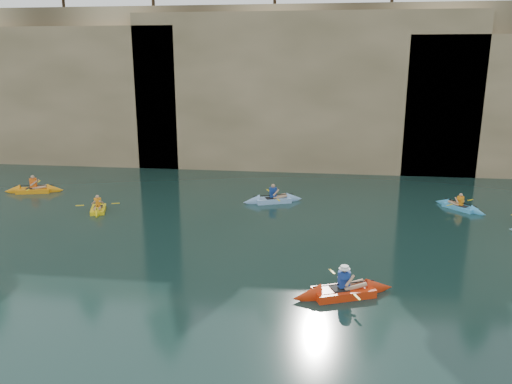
# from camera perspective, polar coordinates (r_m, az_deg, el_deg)

# --- Properties ---
(ground) EXTENTS (160.00, 160.00, 0.00)m
(ground) POSITION_cam_1_polar(r_m,az_deg,el_deg) (16.10, -6.28, -14.39)
(ground) COLOR black
(ground) RESTS_ON ground
(cliff) EXTENTS (70.00, 16.00, 12.00)m
(cliff) POSITION_cam_1_polar(r_m,az_deg,el_deg) (43.78, 3.13, 12.44)
(cliff) COLOR tan
(cliff) RESTS_ON ground
(cliff_slab_west) EXTENTS (26.00, 2.40, 10.56)m
(cliff_slab_west) POSITION_cam_1_polar(r_m,az_deg,el_deg) (43.27, -25.70, 10.04)
(cliff_slab_west) COLOR tan
(cliff_slab_west) RESTS_ON ground
(cliff_slab_center) EXTENTS (24.00, 2.40, 11.40)m
(cliff_slab_center) POSITION_cam_1_polar(r_m,az_deg,el_deg) (36.30, 5.36, 11.43)
(cliff_slab_center) COLOR tan
(cliff_slab_center) RESTS_ON ground
(sea_cave_west) EXTENTS (4.50, 1.00, 4.00)m
(sea_cave_west) POSITION_cam_1_polar(r_m,az_deg,el_deg) (41.99, -23.38, 5.66)
(sea_cave_west) COLOR black
(sea_cave_west) RESTS_ON ground
(sea_cave_center) EXTENTS (3.50, 1.00, 3.20)m
(sea_cave_center) POSITION_cam_1_polar(r_m,az_deg,el_deg) (36.88, -4.23, 5.09)
(sea_cave_center) COLOR black
(sea_cave_center) RESTS_ON ground
(sea_cave_east) EXTENTS (5.00, 1.00, 4.50)m
(sea_cave_east) POSITION_cam_1_polar(r_m,az_deg,el_deg) (36.56, 17.86, 5.36)
(sea_cave_east) COLOR black
(sea_cave_east) RESTS_ON ground
(main_kayaker) EXTENTS (3.73, 2.34, 1.37)m
(main_kayaker) POSITION_cam_1_polar(r_m,az_deg,el_deg) (17.66, 9.96, -11.09)
(main_kayaker) COLOR red
(main_kayaker) RESTS_ON ground
(kayaker_orange) EXTENTS (3.57, 2.54, 1.33)m
(kayaker_orange) POSITION_cam_1_polar(r_m,az_deg,el_deg) (33.31, -24.02, 0.23)
(kayaker_orange) COLOR orange
(kayaker_orange) RESTS_ON ground
(kayaker_yellow) EXTENTS (2.14, 2.83, 1.13)m
(kayaker_yellow) POSITION_cam_1_polar(r_m,az_deg,el_deg) (27.93, -17.58, -1.85)
(kayaker_yellow) COLOR yellow
(kayaker_yellow) RESTS_ON ground
(kayaker_ltblue_mid) EXTENTS (3.54, 2.44, 1.33)m
(kayaker_ltblue_mid) POSITION_cam_1_polar(r_m,az_deg,el_deg) (28.32, 1.96, -0.88)
(kayaker_ltblue_mid) COLOR #8BB7E9
(kayaker_ltblue_mid) RESTS_ON ground
(kayaker_blue_east) EXTENTS (2.55, 2.81, 1.11)m
(kayaker_blue_east) POSITION_cam_1_polar(r_m,az_deg,el_deg) (29.18, 22.25, -1.58)
(kayaker_blue_east) COLOR #43A9E6
(kayaker_blue_east) RESTS_ON ground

